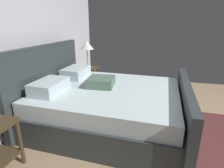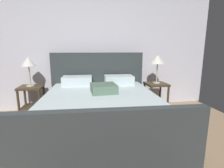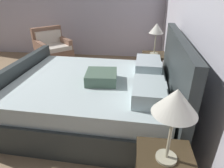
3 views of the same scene
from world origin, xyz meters
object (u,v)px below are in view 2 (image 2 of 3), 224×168
Objects in this scene: bed at (101,110)px; table_lamp_right at (158,60)px; table_lamp_left at (28,63)px; nightstand_right at (156,92)px; nightstand_left at (32,96)px.

table_lamp_right is at bearing 31.63° from bed.
table_lamp_left is (-1.29, 0.91, 0.71)m from bed.
bed is 3.99× the size of nightstand_right.
table_lamp_left is at bearing 177.40° from table_lamp_right.
nightstand_right is 0.69m from table_lamp_right.
table_lamp_left is (-0.00, 0.00, 0.66)m from nightstand_left.
table_lamp_left is (-2.57, 0.12, -0.03)m from table_lamp_right.
bed reaches higher than table_lamp_left.
table_lamp_right reaches higher than nightstand_right.
nightstand_right is at bearing -2.60° from table_lamp_left.
bed is 1.73m from table_lamp_left.
bed is 4.00× the size of table_lamp_right.
bed is at bearing -148.37° from nightstand_right.
table_lamp_right is 2.57m from table_lamp_left.
table_lamp_right is (1.28, 0.79, 0.74)m from bed.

